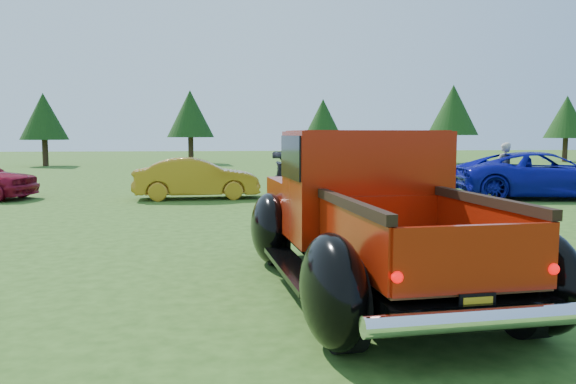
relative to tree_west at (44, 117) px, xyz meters
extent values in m
plane|color=#2B4C15|center=(12.00, -29.00, -3.11)|extent=(120.00, 120.00, 0.00)
cylinder|color=#332114|center=(0.00, 0.00, -2.28)|extent=(0.36, 0.36, 1.66)
cone|color=black|center=(0.00, 0.00, 0.02)|extent=(2.94, 2.94, 2.94)
cylinder|color=#332114|center=(9.00, 2.00, -2.21)|extent=(0.36, 0.36, 1.80)
cone|color=black|center=(9.00, 2.00, 0.29)|extent=(3.20, 3.20, 3.20)
cylinder|color=#332114|center=(18.00, 1.00, -2.32)|extent=(0.36, 0.36, 1.58)
cone|color=black|center=(18.00, 1.00, -0.12)|extent=(2.82, 2.82, 2.82)
cylinder|color=#332114|center=(27.00, 0.50, -2.14)|extent=(0.36, 0.36, 1.94)
cone|color=black|center=(27.00, 0.50, 0.56)|extent=(3.46, 3.46, 3.46)
cylinder|color=#332114|center=(36.00, 1.50, -2.24)|extent=(0.36, 0.36, 1.73)
cone|color=black|center=(36.00, 1.50, 0.16)|extent=(3.07, 3.07, 3.07)
cylinder|color=black|center=(12.50, -32.09, -2.67)|extent=(0.34, 0.90, 0.88)
cylinder|color=black|center=(14.37, -31.93, -2.67)|extent=(0.34, 0.90, 0.88)
cylinder|color=black|center=(12.19, -28.57, -2.67)|extent=(0.34, 0.90, 0.88)
cylinder|color=black|center=(14.07, -28.40, -2.67)|extent=(0.34, 0.90, 0.88)
cube|color=black|center=(13.28, -30.19, -2.61)|extent=(1.99, 5.31, 0.22)
cube|color=#931908|center=(13.12, -28.38, -2.16)|extent=(2.02, 1.82, 0.69)
cube|color=silver|center=(13.05, -27.53, -2.17)|extent=(1.77, 0.22, 0.55)
cube|color=#931908|center=(13.25, -29.81, -1.78)|extent=(2.07, 1.44, 1.44)
cube|color=black|center=(13.25, -29.81, -1.40)|extent=(2.11, 1.33, 0.55)
cube|color=#931908|center=(13.25, -29.81, -1.10)|extent=(1.97, 1.32, 0.09)
cube|color=brown|center=(13.40, -31.57, -2.42)|extent=(1.68, 2.33, 0.06)
cube|color=#931908|center=(12.66, -31.64, -2.14)|extent=(0.25, 2.21, 0.57)
cube|color=#931908|center=(14.14, -31.50, -2.14)|extent=(0.25, 2.21, 0.57)
cube|color=#931908|center=(13.30, -30.47, -2.14)|extent=(1.49, 0.19, 0.57)
cube|color=#931908|center=(13.50, -32.67, -2.14)|extent=(1.49, 0.20, 0.57)
cube|color=black|center=(12.66, -31.64, -1.79)|extent=(0.29, 2.21, 0.10)
cube|color=black|center=(14.14, -31.50, -1.79)|extent=(0.29, 2.21, 0.10)
ellipsoid|color=black|center=(12.39, -32.10, -2.53)|extent=(0.61, 1.21, 0.97)
ellipsoid|color=black|center=(14.48, -31.92, -2.53)|extent=(0.61, 1.21, 0.97)
ellipsoid|color=black|center=(12.08, -28.58, -2.53)|extent=(0.61, 1.21, 0.97)
ellipsoid|color=black|center=(14.18, -28.40, -2.53)|extent=(0.61, 1.21, 0.97)
cube|color=black|center=(12.24, -30.34, -2.74)|extent=(0.55, 2.34, 0.07)
cube|color=black|center=(14.33, -30.16, -2.74)|extent=(0.55, 2.34, 0.07)
cylinder|color=silver|center=(13.52, -32.95, -2.56)|extent=(2.16, 0.36, 0.18)
cube|color=black|center=(13.50, -32.72, -2.50)|extent=(0.33, 0.05, 0.17)
cube|color=gold|center=(13.50, -32.73, -2.50)|extent=(0.27, 0.03, 0.11)
sphere|color=#CC0505|center=(12.79, -32.77, -2.25)|extent=(0.10, 0.10, 0.10)
sphere|color=#CC0505|center=(14.20, -32.64, -2.25)|extent=(0.10, 0.10, 0.10)
imported|color=#B47518|center=(10.50, -19.40, -2.47)|extent=(3.94, 1.59, 1.27)
imported|color=black|center=(15.50, -19.66, -2.35)|extent=(5.46, 2.85, 1.51)
imported|color=#0D1098|center=(21.30, -20.47, -2.38)|extent=(5.55, 3.17, 1.46)
imported|color=#A49A8E|center=(20.29, -19.94, -2.24)|extent=(0.73, 0.58, 1.74)
camera|label=1|loc=(11.44, -37.06, -1.10)|focal=35.00mm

